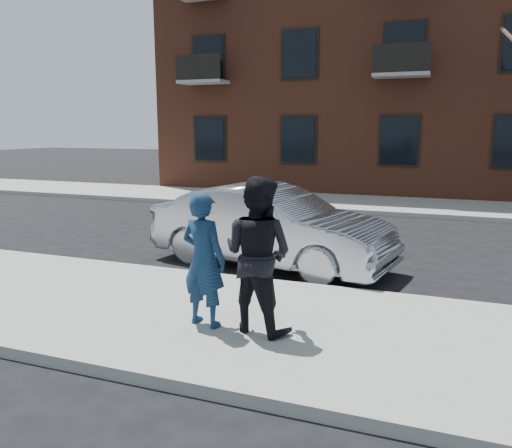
% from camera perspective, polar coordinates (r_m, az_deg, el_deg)
% --- Properties ---
extents(ground, '(100.00, 100.00, 0.00)m').
position_cam_1_polar(ground, '(6.81, 5.32, -12.06)').
color(ground, black).
rests_on(ground, ground).
extents(near_sidewalk, '(50.00, 3.50, 0.15)m').
position_cam_1_polar(near_sidewalk, '(6.56, 4.75, -12.27)').
color(near_sidewalk, gray).
rests_on(near_sidewalk, ground).
extents(near_curb, '(50.00, 0.10, 0.15)m').
position_cam_1_polar(near_curb, '(8.20, 8.17, -7.53)').
color(near_curb, '#999691').
rests_on(near_curb, ground).
extents(far_sidewalk, '(50.00, 3.50, 0.15)m').
position_cam_1_polar(far_sidewalk, '(17.58, 14.91, 2.11)').
color(far_sidewalk, gray).
rests_on(far_sidewalk, ground).
extents(far_curb, '(50.00, 0.10, 0.15)m').
position_cam_1_polar(far_curb, '(15.81, 14.27, 1.18)').
color(far_curb, '#999691').
rests_on(far_curb, ground).
extents(apartment_building, '(24.30, 10.30, 12.30)m').
position_cam_1_polar(apartment_building, '(24.32, 22.24, 18.41)').
color(apartment_building, brown).
rests_on(apartment_building, ground).
extents(silver_sedan, '(4.99, 2.55, 1.57)m').
position_cam_1_polar(silver_sedan, '(9.62, 1.63, -0.30)').
color(silver_sedan, '#999BA3').
rests_on(silver_sedan, ground).
extents(man_hoodie, '(0.70, 0.56, 1.73)m').
position_cam_1_polar(man_hoodie, '(6.35, -6.01, -4.08)').
color(man_hoodie, navy).
rests_on(man_hoodie, near_sidewalk).
extents(man_peacoat, '(1.08, 0.92, 1.94)m').
position_cam_1_polar(man_peacoat, '(6.15, 0.20, -3.52)').
color(man_peacoat, black).
rests_on(man_peacoat, near_sidewalk).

